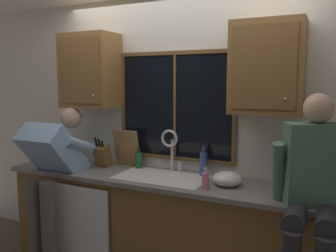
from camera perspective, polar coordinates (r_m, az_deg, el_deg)
name	(u,v)px	position (r m, az deg, el deg)	size (l,w,h in m)	color
back_wall	(185,132)	(3.30, 2.76, -1.04)	(5.49, 0.12, 2.55)	silver
window_glass	(175,106)	(3.24, 1.23, 3.26)	(1.10, 0.02, 0.95)	black
window_frame_top	(175,53)	(3.23, 1.18, 11.99)	(1.17, 0.02, 0.04)	brown
window_frame_bottom	(175,158)	(3.30, 1.14, -5.31)	(1.17, 0.02, 0.04)	brown
window_frame_left	(124,105)	(3.50, -7.35, 3.50)	(0.04, 0.02, 0.95)	brown
window_frame_right	(235,108)	(3.04, 10.96, 2.87)	(0.04, 0.02, 0.95)	brown
window_mullion_center	(175,106)	(3.23, 1.14, 3.25)	(0.02, 0.02, 0.95)	brown
lower_cabinet_run	(169,230)	(3.22, 0.16, -16.73)	(3.09, 0.58, 0.88)	brown
countertop	(168,180)	(3.05, 0.00, -8.94)	(3.15, 0.62, 0.04)	slate
dishwasher_front	(81,226)	(3.34, -14.19, -15.78)	(0.60, 0.02, 0.74)	white
upper_cabinet_left	(90,71)	(3.54, -12.76, 8.85)	(0.55, 0.36, 0.72)	olive
upper_cabinet_right	(267,68)	(2.82, 16.07, 9.20)	(0.55, 0.36, 0.72)	olive
sink	(162,188)	(3.11, -1.05, -10.13)	(0.80, 0.46, 0.21)	silver
faucet	(171,145)	(3.18, 0.51, -3.21)	(0.18, 0.09, 0.40)	silver
person_standing	(53,170)	(3.40, -18.44, -6.87)	(0.53, 0.71, 1.51)	#595147
person_sitting_on_counter	(314,182)	(2.47, 22.97, -8.52)	(0.54, 0.66, 1.26)	#262628
knife_block	(103,156)	(3.46, -10.71, -4.90)	(0.12, 0.18, 0.32)	brown
cutting_board	(127,148)	(3.45, -6.81, -3.64)	(0.27, 0.02, 0.37)	#997047
mixing_bowl	(227,179)	(2.86, 9.75, -8.59)	(0.24, 0.24, 0.12)	silver
soap_dispenser	(206,180)	(2.74, 6.22, -8.92)	(0.06, 0.07, 0.18)	pink
bottle_green_glass	(204,163)	(3.12, 5.89, -6.09)	(0.07, 0.07, 0.27)	#334C8C
bottle_tall_clear	(139,160)	(3.38, -4.83, -5.58)	(0.07, 0.07, 0.20)	#1E592D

